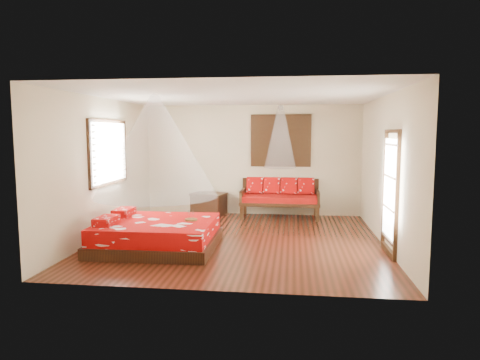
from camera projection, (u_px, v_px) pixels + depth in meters
name	position (u px, v px, depth m)	size (l,w,h in m)	color
room	(239.00, 169.00, 8.27)	(5.54, 5.54, 2.84)	black
bed	(157.00, 234.00, 7.84)	(2.15, 1.95, 0.64)	black
daybed	(280.00, 196.00, 10.63)	(1.93, 0.86, 0.98)	black
storage_chest	(209.00, 204.00, 10.94)	(0.96, 0.80, 0.57)	black
shutter_panel	(281.00, 141.00, 10.80)	(1.52, 0.06, 1.32)	black
window_left	(109.00, 152.00, 8.76)	(0.10, 1.74, 1.34)	black
glazed_door	(390.00, 193.00, 7.38)	(0.08, 1.02, 2.16)	black
wine_tray	(191.00, 218.00, 7.85)	(0.23, 0.23, 0.19)	brown
mosquito_net_main	(156.00, 147.00, 7.66)	(2.22, 2.22, 1.80)	white
mosquito_net_daybed	(280.00, 137.00, 10.33)	(0.78, 0.78, 1.50)	white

